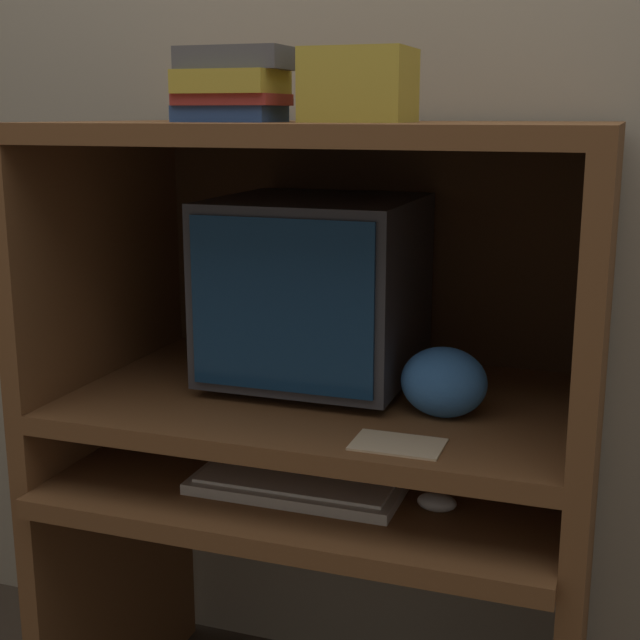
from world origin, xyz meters
name	(u,v)px	position (x,y,z in m)	size (l,w,h in m)	color
wall_back	(381,133)	(0.00, 0.69, 1.30)	(6.00, 0.06, 2.60)	gray
desk_base	(319,585)	(0.00, 0.27, 0.42)	(1.03, 0.66, 0.66)	brown
desk_monitor_shelf	(326,408)	(0.00, 0.31, 0.78)	(1.03, 0.63, 0.15)	brown
hutch_upper	(332,209)	(0.00, 0.35, 1.16)	(1.03, 0.63, 0.52)	brown
crt_monitor	(316,289)	(-0.04, 0.38, 1.00)	(0.39, 0.39, 0.37)	#333338
keyboard	(295,486)	(-0.01, 0.16, 0.67)	(0.39, 0.16, 0.03)	beige
mouse	(437,502)	(0.25, 0.17, 0.68)	(0.07, 0.05, 0.03)	#B7B7B7
snack_bag	(444,382)	(0.24, 0.25, 0.87)	(0.16, 0.12, 0.13)	#336BB7
book_stack	(233,85)	(-0.15, 0.24, 1.39)	(0.20, 0.15, 0.13)	navy
paper_card	(398,444)	(0.20, 0.08, 0.81)	(0.15, 0.10, 0.00)	#CCB28C
storage_box	(359,85)	(0.07, 0.27, 1.39)	(0.18, 0.15, 0.13)	gold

